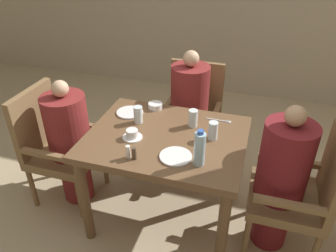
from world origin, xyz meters
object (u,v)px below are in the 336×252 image
Objects in this scene: diner_in_left_chair at (70,142)px; chair_far_side at (193,112)px; chair_left_side at (55,143)px; water_bottle at (200,149)px; glass_tall_near at (138,115)px; diner_in_far_chair at (189,112)px; plate_main_right at (130,112)px; glass_tall_far at (193,118)px; diner_in_right_chair at (281,179)px; glass_tall_mid at (213,131)px; plate_main_left at (176,156)px; chair_right_side at (302,191)px; bowl_small at (155,106)px; teacup_with_saucer at (132,135)px.

diner_in_left_chair reaches higher than chair_far_side.
chair_left_side is 1.27m from water_bottle.
diner_in_far_chair is at bearing 66.37° from glass_tall_near.
glass_tall_far is at bearing -4.45° from plate_main_right.
diner_in_left_chair is 8.44× the size of glass_tall_far.
diner_in_right_chair is 1.16m from plate_main_right.
glass_tall_mid is 1.00× the size of glass_tall_far.
chair_far_side is 4.68× the size of plate_main_left.
diner_in_far_chair is at bearing 51.86° from plate_main_right.
diner_in_far_chair is at bearing 107.10° from water_bottle.
chair_right_side is (1.69, -0.00, -0.04)m from diner_in_left_chair.
diner_in_far_chair is 4.79× the size of water_bottle.
diner_in_left_chair is 0.71m from bowl_small.
teacup_with_saucer is 0.51m from water_bottle.
bowl_small is (0.58, 0.34, 0.23)m from diner_in_left_chair.
chair_left_side reaches higher than plate_main_left.
teacup_with_saucer is at bearing 163.58° from water_bottle.
glass_tall_near is (-0.04, 0.20, 0.04)m from teacup_with_saucer.
plate_main_right is at bearing 138.47° from plate_main_left.
glass_tall_near is (0.11, -0.10, 0.06)m from plate_main_right.
glass_tall_far is at bearing 37.45° from teacup_with_saucer.
diner_in_far_chair is 5.63× the size of plate_main_left.
glass_tall_near is at bearing -113.63° from diner_in_far_chair.
chair_right_side is 0.15m from diner_in_right_chair.
glass_tall_mid reaches higher than bowl_small.
glass_tall_far is (-0.63, 0.17, 0.25)m from diner_in_right_chair.
diner_in_right_chair reaches higher than chair_far_side.
chair_left_side is 1.13m from diner_in_far_chair.
glass_tall_near reaches higher than plate_main_right.
diner_in_left_chair is 5.25× the size of plate_main_right.
diner_in_far_chair reaches higher than chair_left_side.
chair_far_side is 1.13m from water_bottle.
chair_far_side is at bearing 77.04° from teacup_with_saucer.
water_bottle is (0.48, -0.14, 0.08)m from teacup_with_saucer.
diner_in_right_chair is 8.81× the size of glass_tall_far.
water_bottle is at bearing -11.18° from chair_left_side.
teacup_with_saucer is at bearing -174.56° from diner_in_right_chair.
chair_right_side is at bearing 0.00° from chair_left_side.
diner_in_far_chair is at bearing 144.15° from chair_right_side.
bowl_small is at bearing 129.18° from water_bottle.
chair_far_side is 0.72m from glass_tall_far.
diner_in_left_chair is 8.44× the size of glass_tall_near.
plate_main_left is at bearing -19.86° from teacup_with_saucer.
chair_right_side is at bearing -9.49° from plate_main_right.
bowl_small is at bearing 39.24° from plate_main_right.
diner_in_far_chair is (-0.00, -0.14, 0.07)m from chair_far_side.
diner_in_far_chair is 5.63× the size of plate_main_right.
diner_in_left_chair is 1.02m from diner_in_far_chair.
diner_in_left_chair reaches higher than teacup_with_saucer.
diner_in_left_chair reaches higher than chair_right_side.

